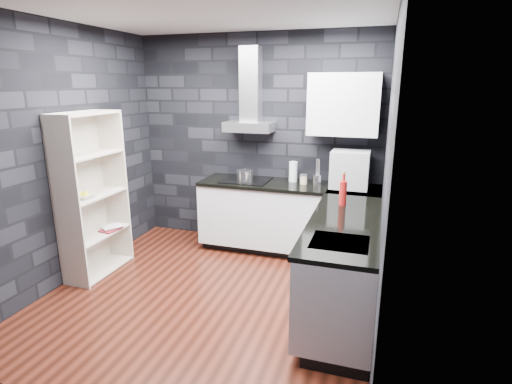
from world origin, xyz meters
The scene contains 28 objects.
ground centered at (0.00, 0.00, 0.00)m, with size 3.20×3.20×0.00m, color #471A10.
ceiling centered at (0.00, 0.00, 2.70)m, with size 3.20×3.20×0.00m, color silver.
wall_back centered at (0.00, 1.62, 1.35)m, with size 3.20×0.05×2.70m, color black.
wall_front centered at (0.00, -1.62, 1.35)m, with size 3.20×0.05×2.70m, color black.
wall_left centered at (-1.62, 0.00, 1.35)m, with size 0.05×3.20×2.70m, color black.
wall_right centered at (1.62, 0.00, 1.35)m, with size 0.05×3.20×2.70m, color black.
toekick_back centered at (0.50, 1.34, 0.05)m, with size 2.18×0.50×0.10m, color black.
toekick_right centered at (1.34, 0.10, 0.05)m, with size 0.50×1.78×0.10m, color black.
counter_back_cab centered at (0.50, 1.30, 0.48)m, with size 2.20×0.60×0.76m, color silver.
counter_right_cab centered at (1.30, 0.10, 0.48)m, with size 0.60×1.80×0.76m, color silver.
counter_back_top centered at (0.50, 1.29, 0.88)m, with size 2.20×0.62×0.04m, color black.
counter_right_top centered at (1.29, 0.10, 0.88)m, with size 0.62×1.80×0.04m, color black.
counter_corner_top centered at (1.30, 1.30, 0.88)m, with size 0.62×0.62×0.04m, color black.
hood_body centered at (-0.05, 1.43, 1.56)m, with size 0.60×0.34×0.12m, color #BCBBC0.
hood_chimney centered at (-0.05, 1.50, 2.07)m, with size 0.24×0.20×0.90m, color #BCBBC0.
upper_cabinet centered at (1.10, 1.43, 1.85)m, with size 0.80×0.35×0.70m, color silver.
cooktop centered at (-0.05, 1.30, 0.91)m, with size 0.58×0.50×0.01m, color black.
sink_rim centered at (1.30, -0.40, 0.89)m, with size 0.44×0.40×0.01m, color #BCBBC0.
pot centered at (-0.04, 1.22, 0.97)m, with size 0.20×0.20×0.12m, color silver.
glass_vase centered at (0.53, 1.42, 1.03)m, with size 0.10×0.10×0.25m, color white.
storage_jar centered at (0.68, 1.33, 0.95)m, with size 0.08×0.08×0.10m, color #C6B68A.
utensil_crock centered at (0.84, 1.33, 0.96)m, with size 0.10×0.10×0.12m, color silver.
appliance_garage centered at (1.22, 1.28, 1.12)m, with size 0.43×0.33×0.43m, color #9EA1A5.
red_bottle centered at (1.22, 0.58, 1.02)m, with size 0.07×0.07×0.25m, color #A31815.
bookshelf centered at (-1.42, 0.12, 0.90)m, with size 0.34×0.80×1.80m, color beige.
fruit_bowl centered at (-1.42, -0.02, 0.94)m, with size 0.24×0.24×0.06m, color silver.
book_red centered at (-1.42, 0.26, 0.57)m, with size 0.17×0.02×0.23m, color maroon.
book_second centered at (-1.41, 0.33, 0.59)m, with size 0.17×0.02×0.23m, color #B2B2B2.
Camera 1 is at (1.55, -3.34, 2.08)m, focal length 28.00 mm.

